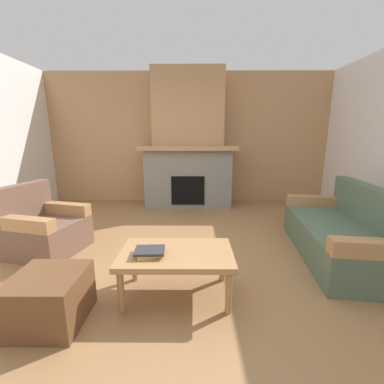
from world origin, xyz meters
name	(u,v)px	position (x,y,z in m)	size (l,w,h in m)	color
ground	(184,267)	(0.00, 0.00, 0.00)	(9.00, 9.00, 0.00)	olive
wall_back_wood_panel	(188,139)	(0.00, 3.00, 1.35)	(6.00, 0.12, 2.70)	tan
fireplace	(188,149)	(0.00, 2.62, 1.16)	(1.90, 0.82, 2.70)	gray
couch	(343,234)	(1.90, 0.28, 0.29)	(1.06, 1.89, 0.85)	#4C604C
armchair	(44,229)	(-1.76, 0.39, 0.29)	(0.92, 0.92, 0.85)	brown
coffee_table	(176,257)	(-0.04, -0.50, 0.38)	(1.00, 0.60, 0.43)	#A87A4C
ottoman	(49,299)	(-1.01, -0.84, 0.20)	(0.52, 0.52, 0.40)	brown
book_stack_near_edge	(149,252)	(-0.27, -0.57, 0.46)	(0.26, 0.22, 0.06)	gold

